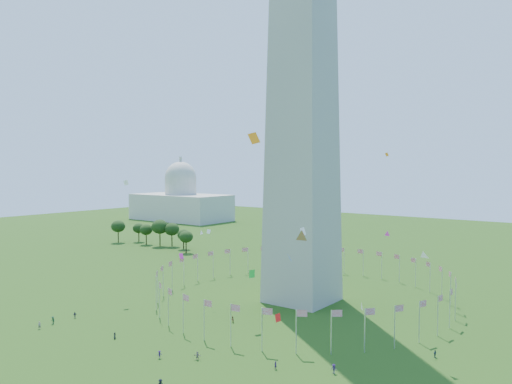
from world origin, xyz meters
TOP-DOWN VIEW (x-y plane):
  - ground at (0.00, 0.00)m, footprint 600.00×600.00m
  - flag_ring at (-0.00, 50.00)m, footprint 80.24×80.24m
  - capitol_building at (-180.00, 180.00)m, footprint 70.00×35.00m
  - crowd at (13.13, -5.05)m, footprint 100.58×68.88m
  - kites_aloft at (10.01, 22.39)m, footprint 109.18×60.01m
  - tree_line_west at (-106.21, 90.98)m, footprint 54.87×15.32m

SIDE VIEW (x-z plane):
  - ground at x=0.00m, z-range 0.00..0.00m
  - crowd at x=13.13m, z-range -0.11..1.87m
  - flag_ring at x=0.00m, z-range 0.00..9.00m
  - tree_line_west at x=-106.21m, z-range -0.88..11.44m
  - kites_aloft at x=10.01m, z-range 3.18..37.00m
  - capitol_building at x=-180.00m, z-range 0.00..46.00m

